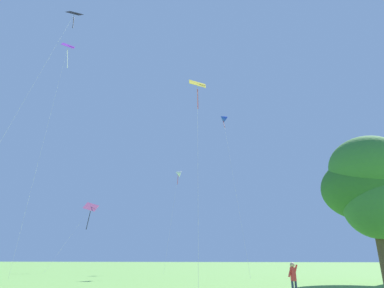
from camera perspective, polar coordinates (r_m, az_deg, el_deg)
The scene contains 8 objects.
kite_white_distant at distance 50.13m, azimuth -2.44°, elevation -5.10°, with size 1.34×6.16×14.83m.
kite_black_large at distance 38.63m, azimuth -20.58°, elevation 19.27°, with size 2.44×9.19×27.38m.
kite_pink_low at distance 53.29m, azimuth -17.46°, elevation -11.19°, with size 2.65×8.12×10.18m.
kite_blue_delta at distance 49.53m, azimuth 5.45°, elevation 4.54°, with size 3.77×11.39×22.60m.
kite_purple_streamer at distance 47.41m, azimuth -21.12°, elevation 14.27°, with size 1.72×5.32×29.34m.
kite_yellow_diamond at distance 26.50m, azimuth 0.98°, elevation 9.24°, with size 1.76×7.31×15.83m.
person_far_back at distance 17.27m, azimuth 17.32°, elevation -21.34°, with size 0.52×0.26×1.64m.
tree_right_cluster at distance 30.59m, azimuth 28.53°, elevation -6.44°, with size 6.90×7.52×11.45m.
Camera 1 is at (2.61, -4.38, 1.80)m, focal length 30.49 mm.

